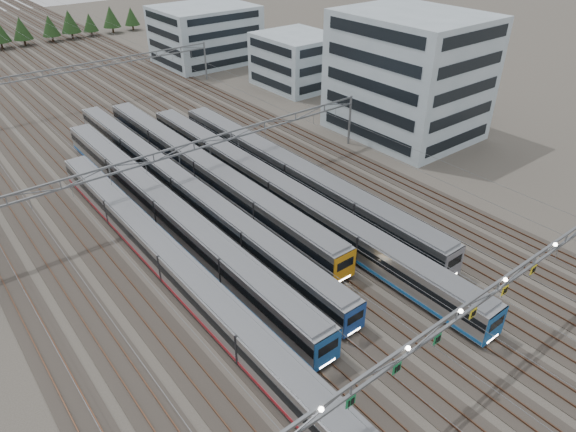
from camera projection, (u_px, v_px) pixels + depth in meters
ground at (441, 381)px, 42.78m from camera, size 400.00×400.00×0.00m
track_bed at (55, 80)px, 108.57m from camera, size 54.00×260.00×5.42m
train_a at (172, 265)px, 52.87m from camera, size 2.84×56.47×3.70m
train_b at (166, 210)px, 61.91m from camera, size 2.99×58.22×3.90m
train_c at (181, 186)px, 67.48m from camera, size 2.70×64.84×3.51m
train_d at (204, 171)px, 70.82m from camera, size 3.05×56.10×3.98m
train_e at (278, 191)px, 66.01m from camera, size 2.94×63.12×3.83m
train_f at (294, 174)px, 69.88m from camera, size 3.10×52.39×4.05m
gantry_near at (457, 318)px, 38.95m from camera, size 56.36×0.61×8.08m
gantry_mid at (195, 152)px, 66.05m from camera, size 56.36×0.36×8.00m
gantry_far at (75, 73)px, 96.00m from camera, size 56.36×0.36×8.00m
depot_bldg_south at (408, 76)px, 83.32m from camera, size 18.00×22.00×19.49m
depot_bldg_mid at (297, 60)px, 107.54m from camera, size 14.00×16.00×10.63m
depot_bldg_north at (206, 34)px, 122.98m from camera, size 22.00×18.00×12.95m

